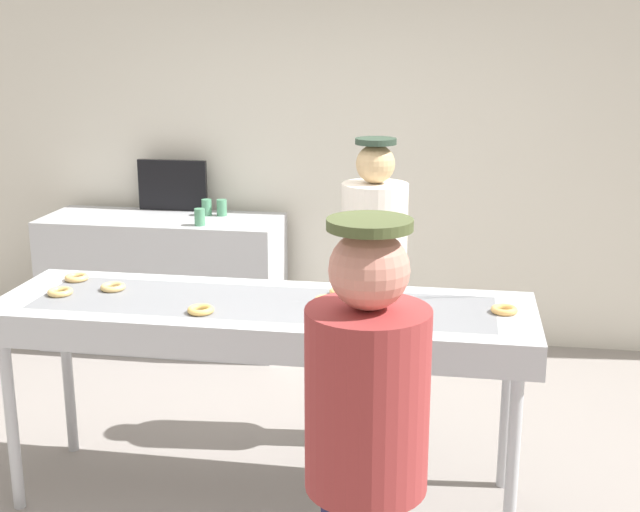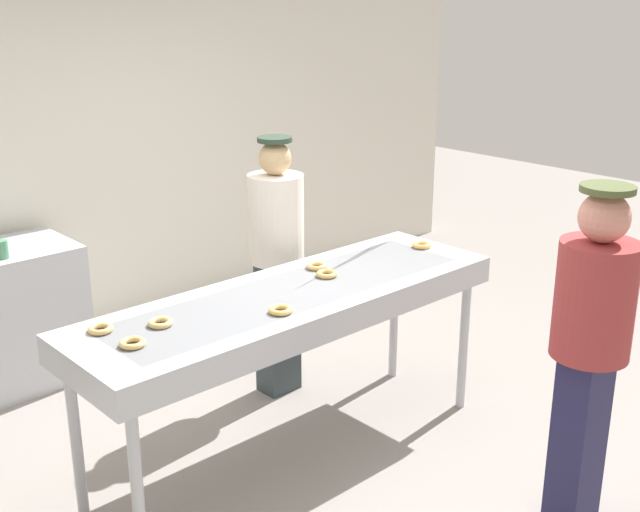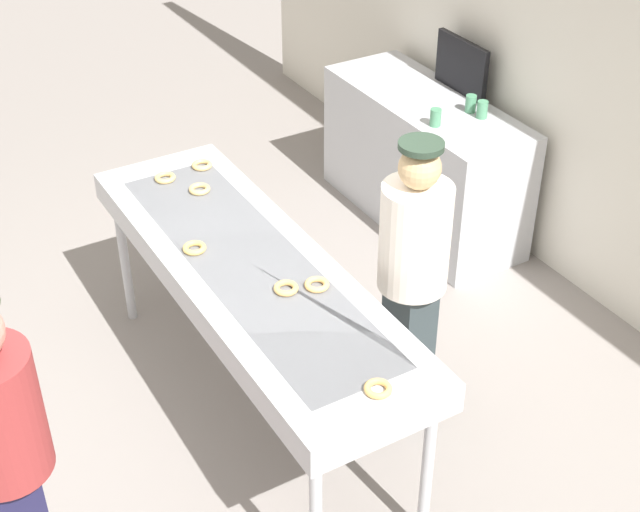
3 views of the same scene
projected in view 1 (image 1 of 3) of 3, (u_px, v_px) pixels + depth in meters
The scene contains 17 objects.
ground_plane at pixel (266, 496), 4.14m from camera, with size 16.00×16.00×0.00m, color gray.
back_wall at pixel (339, 137), 6.04m from camera, with size 8.00×0.12×2.94m, color silver.
fryer_conveyor at pixel (263, 319), 3.90m from camera, with size 2.48×0.74×0.99m.
glazed_donut_0 at pixel (327, 300), 3.87m from camera, with size 0.12×0.12×0.03m, color #E0AD5E.
glazed_donut_1 at pixel (201, 310), 3.74m from camera, with size 0.12×0.12×0.03m, color #E5B75D.
glazed_donut_2 at pixel (113, 287), 4.07m from camera, with size 0.12×0.12×0.03m, color #DBB36A.
glazed_donut_3 at pixel (342, 292), 4.00m from camera, with size 0.12×0.12×0.03m, color #EEB664.
glazed_donut_4 at pixel (504, 310), 3.74m from camera, with size 0.12×0.12×0.03m, color #ECB25E.
glazed_donut_5 at pixel (77, 278), 4.23m from camera, with size 0.12×0.12×0.03m, color #DFB168.
glazed_donut_6 at pixel (60, 292), 3.99m from camera, with size 0.12×0.12×0.03m, color #E1B868.
worker_baker at pixel (374, 275), 4.46m from camera, with size 0.34×0.34×1.68m.
customer_waiting at pixel (366, 457), 2.48m from camera, with size 0.36×0.36×1.70m.
prep_counter at pixel (164, 281), 6.06m from camera, with size 1.68×0.63×0.93m, color #B7BABF.
paper_cup_0 at pixel (207, 207), 6.00m from camera, with size 0.07×0.07×0.12m, color #4C8C66.
paper_cup_1 at pixel (200, 217), 5.69m from camera, with size 0.07×0.07×0.12m, color #4C8C66.
paper_cup_2 at pixel (222, 208), 5.99m from camera, with size 0.07×0.07×0.12m, color #4C8C66.
menu_display at pixel (173, 185), 6.15m from camera, with size 0.51×0.04×0.37m, color black.
Camera 1 is at (0.87, -3.60, 2.19)m, focal length 47.50 mm.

